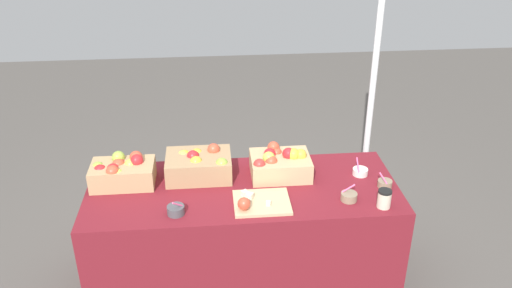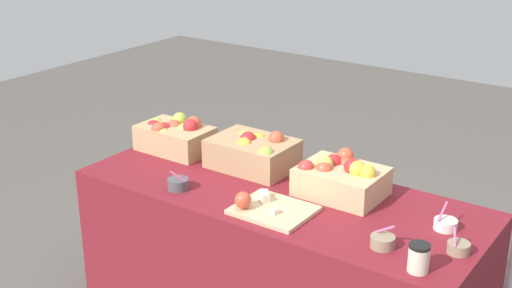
# 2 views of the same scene
# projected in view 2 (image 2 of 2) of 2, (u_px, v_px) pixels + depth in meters

# --- Properties ---
(table) EXTENTS (1.90, 0.76, 0.74)m
(table) POSITION_uv_depth(u_px,v_px,m) (278.00, 262.00, 3.26)
(table) COLOR maroon
(table) RESTS_ON ground_plane
(apple_crate_left) EXTENTS (0.38, 0.24, 0.19)m
(apple_crate_left) POSITION_uv_depth(u_px,v_px,m) (174.00, 135.00, 3.58)
(apple_crate_left) COLOR tan
(apple_crate_left) RESTS_ON table
(apple_crate_middle) EXTENTS (0.41, 0.29, 0.19)m
(apple_crate_middle) POSITION_uv_depth(u_px,v_px,m) (253.00, 152.00, 3.37)
(apple_crate_middle) COLOR tan
(apple_crate_middle) RESTS_ON table
(apple_crate_right) EXTENTS (0.37, 0.29, 0.19)m
(apple_crate_right) POSITION_uv_depth(u_px,v_px,m) (341.00, 178.00, 3.07)
(apple_crate_right) COLOR tan
(apple_crate_right) RESTS_ON table
(cutting_board_front) EXTENTS (0.33, 0.27, 0.09)m
(cutting_board_front) POSITION_uv_depth(u_px,v_px,m) (267.00, 208.00, 2.92)
(cutting_board_front) COLOR #D1B284
(cutting_board_front) RESTS_ON table
(sample_bowl_near) EXTENTS (0.10, 0.10, 0.10)m
(sample_bowl_near) POSITION_uv_depth(u_px,v_px,m) (445.00, 224.00, 2.78)
(sample_bowl_near) COLOR silver
(sample_bowl_near) RESTS_ON table
(sample_bowl_mid) EXTENTS (0.09, 0.09, 0.09)m
(sample_bowl_mid) POSITION_uv_depth(u_px,v_px,m) (458.00, 248.00, 2.60)
(sample_bowl_mid) COLOR gray
(sample_bowl_mid) RESTS_ON table
(sample_bowl_far) EXTENTS (0.10, 0.10, 0.10)m
(sample_bowl_far) POSITION_uv_depth(u_px,v_px,m) (178.00, 184.00, 3.14)
(sample_bowl_far) COLOR #4C4C51
(sample_bowl_far) RESTS_ON table
(sample_bowl_extra) EXTENTS (0.10, 0.10, 0.10)m
(sample_bowl_extra) POSITION_uv_depth(u_px,v_px,m) (383.00, 241.00, 2.64)
(sample_bowl_extra) COLOR gray
(sample_bowl_extra) RESTS_ON table
(coffee_cup) EXTENTS (0.08, 0.08, 0.11)m
(coffee_cup) POSITION_uv_depth(u_px,v_px,m) (419.00, 258.00, 2.46)
(coffee_cup) COLOR beige
(coffee_cup) RESTS_ON table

